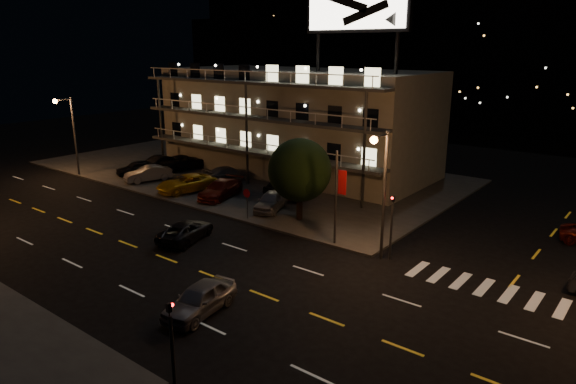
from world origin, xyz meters
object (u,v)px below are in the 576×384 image
Objects in this scene: lot_car_2 at (187,183)px; road_car_east at (200,299)px; road_car_west at (186,231)px; lot_car_7 at (228,174)px; tree at (299,172)px; lot_car_4 at (271,201)px.

lot_car_2 is 22.20m from road_car_east.
road_car_east is at bearing 126.86° from road_car_west.
lot_car_2 is 1.23× the size of road_car_east.
road_car_west is (8.66, -12.95, -0.20)m from lot_car_7.
lot_car_7 is at bearing -71.97° from road_car_west.
lot_car_2 is 5.08m from lot_car_7.
tree is at bearing 16.00° from lot_car_2.
road_car_east is (16.87, -19.23, -0.10)m from lot_car_7.
lot_car_2 is 1.24× the size of lot_car_4.
lot_car_7 is (-12.33, 4.99, -2.96)m from tree.
lot_car_4 is at bearing 172.26° from tree.
road_car_east is (7.64, -14.66, -0.14)m from lot_car_4.
road_car_east is 10.34m from road_car_west.
tree is 13.63m from lot_car_7.
road_car_west is (8.90, -7.87, -0.25)m from lot_car_2.
tree reaches higher than road_car_east.
road_car_west is (-8.21, 6.28, -0.10)m from road_car_east.
tree reaches higher than lot_car_4.
lot_car_2 is at bearing 132.08° from road_car_east.
lot_car_4 is (9.47, 0.51, -0.01)m from lot_car_2.
tree is 1.27× the size of lot_car_7.
lot_car_7 is 1.10× the size of road_car_east.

